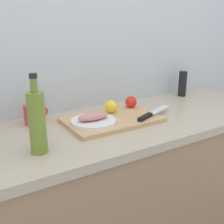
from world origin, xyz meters
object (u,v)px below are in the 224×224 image
(cutting_board, at_px, (112,120))
(pepper_mill, at_px, (182,84))
(chef_knife, at_px, (150,114))
(coffee_mug_1, at_px, (33,114))
(lemon_0, at_px, (111,107))
(fish_fillet, at_px, (93,116))
(white_plate, at_px, (94,121))
(olive_oil_bottle, at_px, (37,121))

(cutting_board, bearing_deg, pepper_mill, 15.58)
(chef_knife, xyz_separation_m, coffee_mug_1, (-0.52, 0.25, 0.02))
(lemon_0, xyz_separation_m, coffee_mug_1, (-0.38, 0.10, -0.00))
(fish_fillet, distance_m, pepper_mill, 0.79)
(white_plate, distance_m, chef_knife, 0.30)
(coffee_mug_1, bearing_deg, pepper_mill, 0.68)
(cutting_board, height_order, fish_fillet, fish_fillet)
(olive_oil_bottle, relative_size, pepper_mill, 1.85)
(coffee_mug_1, bearing_deg, fish_fillet, -38.93)
(fish_fillet, distance_m, chef_knife, 0.30)
(cutting_board, height_order, olive_oil_bottle, olive_oil_bottle)
(lemon_0, bearing_deg, coffee_mug_1, 165.66)
(fish_fillet, height_order, coffee_mug_1, coffee_mug_1)
(white_plate, relative_size, chef_knife, 0.75)
(fish_fillet, bearing_deg, lemon_0, 30.74)
(lemon_0, bearing_deg, cutting_board, -117.46)
(white_plate, bearing_deg, coffee_mug_1, 141.07)
(white_plate, height_order, pepper_mill, pepper_mill)
(white_plate, relative_size, pepper_mill, 1.30)
(white_plate, bearing_deg, lemon_0, 30.74)
(olive_oil_bottle, distance_m, pepper_mill, 1.11)
(cutting_board, xyz_separation_m, pepper_mill, (0.65, 0.18, 0.07))
(white_plate, height_order, chef_knife, chef_knife)
(olive_oil_bottle, bearing_deg, coffee_mug_1, 77.45)
(cutting_board, xyz_separation_m, chef_knife, (0.18, -0.08, 0.02))
(coffee_mug_1, bearing_deg, white_plate, -38.93)
(cutting_board, relative_size, olive_oil_bottle, 1.52)
(chef_knife, distance_m, coffee_mug_1, 0.57)
(cutting_board, height_order, pepper_mill, pepper_mill)
(chef_knife, relative_size, pepper_mill, 1.72)
(olive_oil_bottle, bearing_deg, cutting_board, 19.23)
(chef_knife, xyz_separation_m, lemon_0, (-0.14, 0.15, 0.02))
(lemon_0, height_order, olive_oil_bottle, olive_oil_bottle)
(fish_fillet, bearing_deg, coffee_mug_1, 141.07)
(fish_fillet, height_order, olive_oil_bottle, olive_oil_bottle)
(white_plate, relative_size, fish_fillet, 1.33)
(white_plate, bearing_deg, cutting_board, 7.40)
(cutting_board, distance_m, pepper_mill, 0.68)
(white_plate, relative_size, olive_oil_bottle, 0.70)
(fish_fillet, bearing_deg, chef_knife, -12.07)
(lemon_0, bearing_deg, chef_knife, -46.89)
(fish_fillet, relative_size, lemon_0, 2.44)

